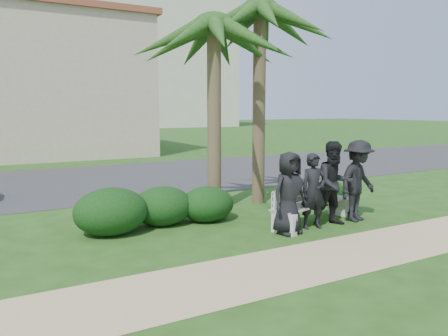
{
  "coord_description": "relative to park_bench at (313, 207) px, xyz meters",
  "views": [
    {
      "loc": [
        -4.92,
        -6.95,
        2.4
      ],
      "look_at": [
        -0.49,
        1.0,
        1.17
      ],
      "focal_mm": 35.0,
      "sensor_mm": 36.0,
      "label": 1
    }
  ],
  "objects": [
    {
      "name": "hotel_tower",
      "position": [
        12.89,
        55.0,
        13.05
      ],
      "size": [
        26.0,
        18.0,
        37.3
      ],
      "color": "beige",
      "rests_on": "ground"
    },
    {
      "name": "hedge_c",
      "position": [
        -1.86,
        1.29,
        0.03
      ],
      "size": [
        1.19,
        0.98,
        0.77
      ],
      "primitive_type": "ellipsoid",
      "color": "black",
      "rests_on": "ground"
    },
    {
      "name": "man_a",
      "position": [
        -0.93,
        -0.36,
        0.44
      ],
      "size": [
        0.84,
        0.6,
        1.6
      ],
      "primitive_type": "imported",
      "rotation": [
        0.0,
        0.0,
        0.12
      ],
      "color": "black",
      "rests_on": "ground"
    },
    {
      "name": "hedge_a",
      "position": [
        -3.94,
        1.3,
        0.11
      ],
      "size": [
        1.43,
        1.18,
        0.93
      ],
      "primitive_type": "ellipsoid",
      "color": "black",
      "rests_on": "ground"
    },
    {
      "name": "man_d",
      "position": [
        0.97,
        -0.29,
        0.52
      ],
      "size": [
        1.25,
        0.89,
        1.75
      ],
      "primitive_type": "imported",
      "rotation": [
        0.0,
        0.0,
        0.23
      ],
      "color": "black",
      "rests_on": "ground"
    },
    {
      "name": "hedge_b",
      "position": [
        -2.81,
        1.47,
        0.06
      ],
      "size": [
        1.27,
        1.05,
        0.83
      ],
      "primitive_type": "ellipsoid",
      "color": "black",
      "rests_on": "ground"
    },
    {
      "name": "hedge_f",
      "position": [
        1.53,
        1.36,
        -0.01
      ],
      "size": [
        1.06,
        0.88,
        0.69
      ],
      "primitive_type": "ellipsoid",
      "color": "black",
      "rests_on": "ground"
    },
    {
      "name": "man_b",
      "position": [
        -0.25,
        -0.28,
        0.4
      ],
      "size": [
        0.62,
        0.48,
        1.53
      ],
      "primitive_type": "imported",
      "rotation": [
        0.0,
        0.0,
        -0.22
      ],
      "color": "black",
      "rests_on": "ground"
    },
    {
      "name": "stucco_bldg_right",
      "position": [
        -2.11,
        18.0,
        3.31
      ],
      "size": [
        8.4,
        8.4,
        7.3
      ],
      "color": "tan",
      "rests_on": "ground"
    },
    {
      "name": "asphalt_street",
      "position": [
        -1.11,
        8.0,
        -0.36
      ],
      "size": [
        160.0,
        8.0,
        0.01
      ],
      "primitive_type": "cube",
      "color": "#2D2D30",
      "rests_on": "ground"
    },
    {
      "name": "ground",
      "position": [
        -1.11,
        -0.0,
        -0.36
      ],
      "size": [
        160.0,
        160.0,
        0.0
      ],
      "primitive_type": "plane",
      "color": "#234313",
      "rests_on": "ground"
    },
    {
      "name": "palm_left",
      "position": [
        -1.32,
        1.98,
        3.87
      ],
      "size": [
        3.0,
        3.0,
        5.18
      ],
      "color": "brown",
      "rests_on": "ground"
    },
    {
      "name": "palm_right",
      "position": [
        0.13,
        2.3,
        4.41
      ],
      "size": [
        3.0,
        3.0,
        5.74
      ],
      "color": "brown",
      "rests_on": "ground"
    },
    {
      "name": "park_bench",
      "position": [
        0.0,
        0.0,
        0.0
      ],
      "size": [
        2.41,
        1.15,
        0.8
      ],
      "rotation": [
        0.0,
        0.0,
        0.29
      ],
      "color": "gray",
      "rests_on": "ground"
    },
    {
      "name": "man_c",
      "position": [
        0.28,
        -0.32,
        0.52
      ],
      "size": [
        0.95,
        0.8,
        1.75
      ],
      "primitive_type": "imported",
      "rotation": [
        0.0,
        0.0,
        -0.17
      ],
      "color": "black",
      "rests_on": "ground"
    },
    {
      "name": "hedge_e",
      "position": [
        0.59,
        1.43,
        -0.01
      ],
      "size": [
        1.08,
        0.89,
        0.7
      ],
      "primitive_type": "ellipsoid",
      "color": "black",
      "rests_on": "ground"
    },
    {
      "name": "footpath",
      "position": [
        -1.11,
        -1.8,
        -0.36
      ],
      "size": [
        30.0,
        1.6,
        0.01
      ],
      "primitive_type": "cube",
      "color": "tan",
      "rests_on": "ground"
    }
  ]
}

